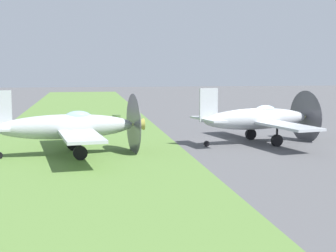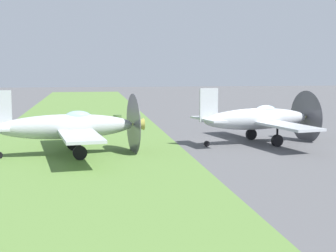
% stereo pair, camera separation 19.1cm
% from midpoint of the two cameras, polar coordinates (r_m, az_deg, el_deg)
% --- Properties ---
extents(ground_plane, '(160.00, 160.00, 0.00)m').
position_cam_midpoint_polar(ground_plane, '(30.94, 8.98, -1.69)').
color(ground_plane, '#515154').
extents(grass_verge, '(120.00, 11.00, 0.01)m').
position_cam_midpoint_polar(grass_verge, '(29.42, -9.85, -2.13)').
color(grass_verge, '#567A38').
rests_on(grass_verge, ground).
extents(airplane_lead, '(9.55, 7.63, 3.38)m').
position_cam_midpoint_polar(airplane_lead, '(30.12, 9.79, 0.78)').
color(airplane_lead, '#B2B7BC').
rests_on(airplane_lead, ground).
extents(airplane_wingman, '(9.71, 7.72, 3.44)m').
position_cam_midpoint_polar(airplane_wingman, '(26.15, -11.07, -0.08)').
color(airplane_wingman, '#B2B7BC').
rests_on(airplane_wingman, ground).
extents(fuel_drum, '(0.60, 0.60, 0.90)m').
position_cam_midpoint_polar(fuel_drum, '(37.70, -5.85, 0.54)').
color(fuel_drum, '#476633').
rests_on(fuel_drum, ground).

